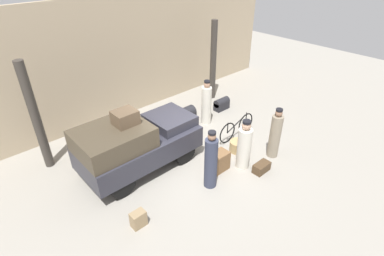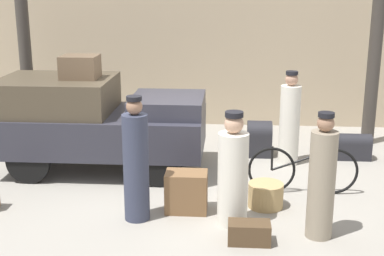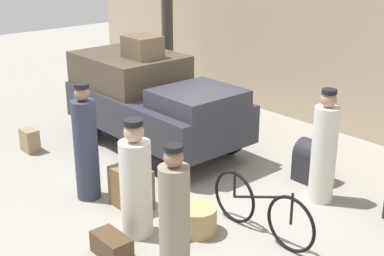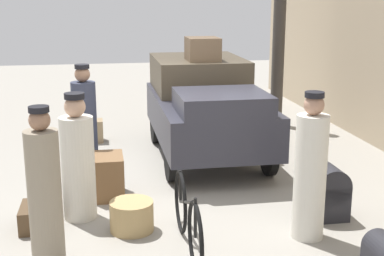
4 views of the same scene
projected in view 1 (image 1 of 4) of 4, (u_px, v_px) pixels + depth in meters
The scene contains 17 objects.
ground_plane at pixel (192, 157), 9.70m from camera, with size 30.00×30.00×0.00m, color gray.
station_building_facade at pixel (118, 60), 11.09m from camera, with size 16.00×0.15×4.50m.
canopy_pillar_left at pixel (36, 118), 8.50m from camera, with size 0.26×0.26×3.38m.
canopy_pillar_right at pixel (213, 61), 12.67m from camera, with size 0.26×0.26×3.38m.
truck at pixel (135, 143), 8.78m from camera, with size 3.59×1.73×1.66m.
bicycle at pixel (237, 128), 10.54m from camera, with size 1.75×0.04×0.81m.
wicker_basket at pixel (238, 146), 9.93m from camera, with size 0.53×0.53×0.37m.
porter_with_bicycle at pixel (206, 104), 11.19m from camera, with size 0.37×0.37×1.74m.
porter_lifting_near_truck at pixel (244, 146), 8.96m from camera, with size 0.42×0.42×1.62m.
porter_standing_middle at pixel (211, 162), 8.17m from camera, with size 0.36×0.36×1.80m.
conductor_in_dark_uniform at pixel (275, 135), 9.41m from camera, with size 0.35×0.35×1.71m.
trunk_wicker_pale at pixel (219, 161), 9.03m from camera, with size 0.61×0.41×0.60m.
trunk_umber_medium at pixel (261, 167), 9.04m from camera, with size 0.55×0.30×0.28m.
trunk_barrel_dark at pixel (222, 104), 12.43m from camera, with size 0.67×0.32×0.50m.
suitcase_small_leather at pixel (188, 115), 11.42m from camera, with size 0.47×0.46×0.69m.
trunk_large_brown at pixel (138, 219), 7.25m from camera, with size 0.36×0.25×0.43m.
trunk_on_truck_roof at pixel (125, 118), 8.16m from camera, with size 0.63×0.55×0.40m.
Camera 1 is at (-5.23, -5.75, 5.88)m, focal length 28.00 mm.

